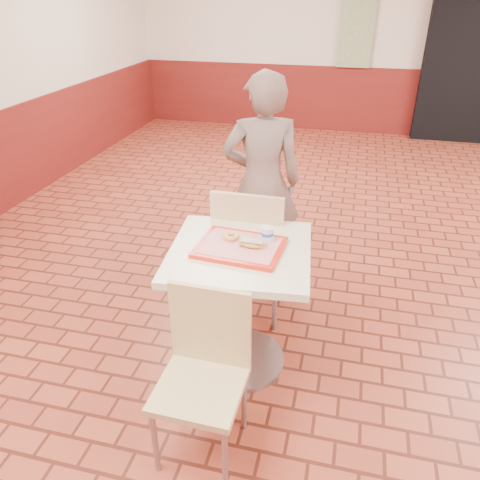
% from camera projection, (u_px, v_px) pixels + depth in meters
% --- Properties ---
extents(room_shell, '(8.01, 10.01, 3.01)m').
position_uv_depth(room_shell, '(443.00, 112.00, 2.61)').
color(room_shell, maroon).
rests_on(room_shell, ground).
extents(wainscot_band, '(8.00, 10.00, 1.00)m').
position_uv_depth(wainscot_band, '(411.00, 264.00, 3.09)').
color(wainscot_band, '#5D1511').
rests_on(wainscot_band, ground).
extents(promo_poster, '(0.50, 0.03, 1.20)m').
position_uv_depth(promo_poster, '(357.00, 25.00, 6.89)').
color(promo_poster, gray).
rests_on(promo_poster, wainscot_band).
extents(main_table, '(0.78, 0.78, 0.82)m').
position_uv_depth(main_table, '(240.00, 289.00, 2.74)').
color(main_table, beige).
rests_on(main_table, ground).
extents(chair_main_front, '(0.42, 0.42, 0.89)m').
position_uv_depth(chair_main_front, '(204.00, 367.00, 2.27)').
color(chair_main_front, tan).
rests_on(chair_main_front, ground).
extents(chair_main_back, '(0.47, 0.47, 1.01)m').
position_uv_depth(chair_main_back, '(251.00, 248.00, 3.15)').
color(chair_main_back, tan).
rests_on(chair_main_back, ground).
extents(customer, '(0.69, 0.55, 1.63)m').
position_uv_depth(customer, '(262.00, 183.00, 3.50)').
color(customer, '#735E59').
rests_on(customer, ground).
extents(serving_tray, '(0.47, 0.36, 0.03)m').
position_uv_depth(serving_tray, '(240.00, 247.00, 2.60)').
color(serving_tray, red).
rests_on(serving_tray, main_table).
extents(ring_donut, '(0.11, 0.11, 0.03)m').
position_uv_depth(ring_donut, '(231.00, 236.00, 2.66)').
color(ring_donut, '#CC8E4A').
rests_on(ring_donut, serving_tray).
extents(long_john_donut, '(0.15, 0.07, 0.04)m').
position_uv_depth(long_john_donut, '(252.00, 244.00, 2.56)').
color(long_john_donut, '#B68F35').
rests_on(long_john_donut, serving_tray).
extents(paper_cup, '(0.07, 0.07, 0.09)m').
position_uv_depth(paper_cup, '(267.00, 234.00, 2.61)').
color(paper_cup, silver).
rests_on(paper_cup, serving_tray).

